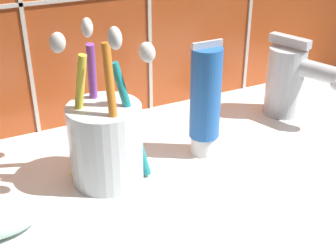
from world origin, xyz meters
TOP-DOWN VIEW (x-y plane):
  - sink_counter at (0.00, 0.00)cm, footprint 67.87×39.02cm
  - toothbrush_cup at (-10.57, 4.13)cm, footprint 10.60×10.04cm
  - toothpaste_tube at (2.20, 4.13)cm, footprint 3.92×3.73cm
  - sink_faucet at (18.66, 8.16)cm, footprint 6.42×11.67cm

SIDE VIEW (x-z plane):
  - sink_counter at x=0.00cm, z-range 0.00..2.00cm
  - toothbrush_cup at x=-10.57cm, z-range -2.37..16.69cm
  - sink_faucet at x=18.66cm, z-range 1.80..13.42cm
  - toothpaste_tube at x=2.20cm, z-range 1.94..16.58cm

